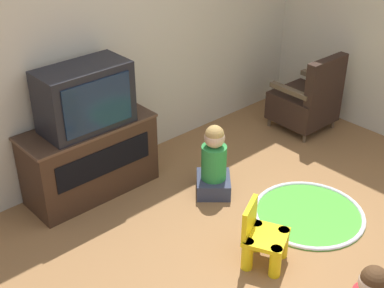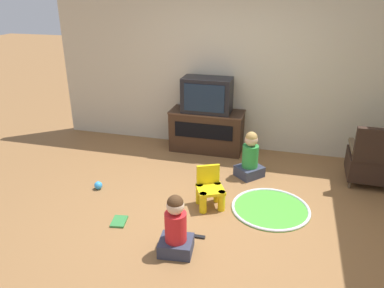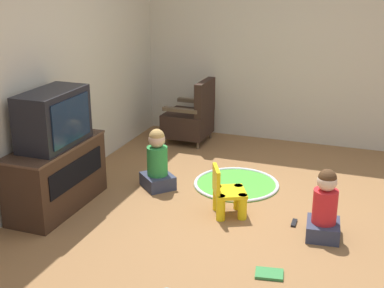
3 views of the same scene
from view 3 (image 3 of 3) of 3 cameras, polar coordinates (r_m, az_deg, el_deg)
name	(u,v)px [view 3 (image 3 of 3)]	position (r m, az deg, el deg)	size (l,w,h in m)	color
ground_plane	(239,219)	(5.25, 5.09, -8.00)	(30.00, 30.00, 0.00)	olive
wall_back	(32,69)	(5.56, -16.73, 7.63)	(5.66, 0.12, 2.71)	beige
wall_right	(326,44)	(7.25, 14.15, 10.35)	(0.12, 5.18, 2.71)	beige
tv_cabinet	(56,175)	(5.51, -14.26, -3.24)	(1.18, 0.49, 0.67)	#382316
television	(53,118)	(5.31, -14.56, 2.67)	(0.76, 0.41, 0.54)	black
black_armchair	(191,118)	(7.30, -0.14, 2.75)	(0.60, 0.60, 0.87)	brown
yellow_kid_chair	(227,196)	(5.26, 3.78, -5.53)	(0.42, 0.41, 0.50)	yellow
play_mat	(236,184)	(6.01, 4.74, -4.27)	(0.95, 0.95, 0.04)	green
child_watching_left	(325,208)	(4.94, 13.97, -6.67)	(0.37, 0.33, 0.66)	#33384C
child_watching_center	(157,163)	(5.83, -3.72, -1.99)	(0.45, 0.46, 0.67)	#33384C
book	(269,274)	(4.43, 8.24, -13.55)	(0.19, 0.25, 0.02)	#337F3D
remote_control	(294,223)	(5.24, 10.83, -8.26)	(0.15, 0.05, 0.02)	black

